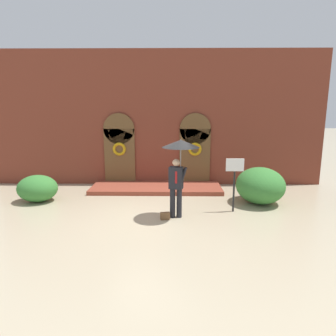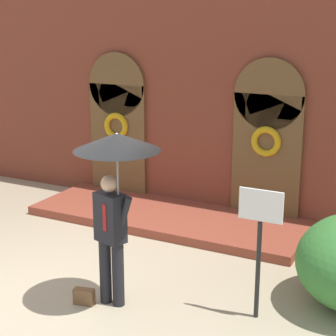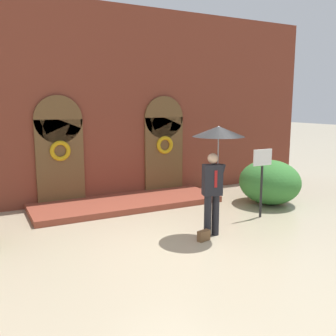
% 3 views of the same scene
% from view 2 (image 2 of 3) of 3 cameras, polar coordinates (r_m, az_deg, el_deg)
% --- Properties ---
extents(ground_plane, '(80.00, 80.00, 0.00)m').
position_cam_2_polar(ground_plane, '(8.27, -9.98, -12.05)').
color(ground_plane, tan).
extents(building_facade, '(14.00, 2.30, 5.60)m').
position_cam_2_polar(building_facade, '(10.99, 2.62, 9.60)').
color(building_facade, brown).
rests_on(building_facade, ground).
extents(person_with_umbrella, '(1.10, 1.10, 2.36)m').
position_cam_2_polar(person_with_umbrella, '(7.08, -5.38, 0.03)').
color(person_with_umbrella, black).
rests_on(person_with_umbrella, ground).
extents(handbag, '(0.30, 0.18, 0.22)m').
position_cam_2_polar(handbag, '(7.81, -8.52, -12.80)').
color(handbag, brown).
rests_on(handbag, ground).
extents(sign_post, '(0.56, 0.06, 1.72)m').
position_cam_2_polar(sign_post, '(7.08, 9.29, -6.50)').
color(sign_post, black).
rests_on(sign_post, ground).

